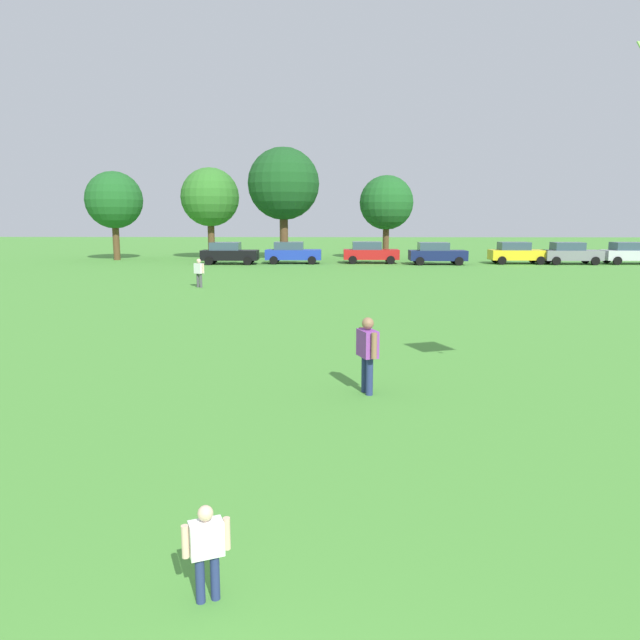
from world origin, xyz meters
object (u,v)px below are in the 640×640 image
Objects in this scene: parked_car_yellow_4 at (517,253)px; parked_car_gray_5 at (570,253)px; child_kite_flyer at (206,545)px; bystander_near_trees at (199,270)px; parked_car_black_0 at (229,253)px; tree_left at (210,197)px; adult_bystander at (368,349)px; parked_car_silver_6 at (631,253)px; tree_far_right at (386,203)px; tree_far_left at (114,200)px; tree_right at (283,184)px; parked_car_blue_1 at (292,253)px; parked_car_red_2 at (370,252)px; parked_car_navy_3 at (437,253)px.

parked_car_gray_5 is (3.99, -0.32, 0.00)m from parked_car_yellow_4.
child_kite_flyer is 26.07m from bystander_near_trees.
tree_left is (-2.57, 6.16, 4.39)m from parked_car_black_0.
parked_car_yellow_4 reaches higher than bystander_near_trees.
parked_car_silver_6 is at bearing -52.60° from adult_bystander.
parked_car_gray_5 is 15.10m from tree_far_right.
bystander_near_trees is at bearing -118.35° from tree_far_right.
tree_far_left is at bearing -177.78° from tree_far_right.
adult_bystander is 20.16m from bystander_near_trees.
bystander_near_trees is at bearing -147.26° from parked_car_gray_5.
tree_left is at bearing 78.26° from child_kite_flyer.
tree_right is (2.68, 20.69, 5.43)m from bystander_near_trees.
parked_car_blue_1 is 17.41m from parked_car_yellow_4.
parked_car_gray_5 is 4.67m from parked_car_silver_6.
child_kite_flyer is at bearing -96.90° from tree_far_right.
parked_car_red_2 is at bearing -86.08° from bystander_near_trees.
parked_car_black_0 is 1.00× the size of parked_car_blue_1.
child_kite_flyer is 44.61m from parked_car_yellow_4.
parked_car_red_2 is 11.35m from parked_car_yellow_4.
bystander_near_trees is 0.19× the size of tree_left.
parked_car_red_2 is 9.72m from tree_right.
parked_car_red_2 is 0.55× the size of tree_left.
bystander_near_trees is 0.34× the size of parked_car_navy_3.
tree_far_left reaches higher than parked_car_red_2.
parked_car_yellow_4 is (15.38, 41.88, 0.29)m from child_kite_flyer.
bystander_near_trees is (-5.71, 25.44, 0.31)m from child_kite_flyer.
parked_car_red_2 is 1.00× the size of parked_car_silver_6.
parked_car_yellow_4 is at bearing -13.00° from tree_right.
bystander_near_trees is at bearing -151.22° from parked_car_silver_6.
parked_car_silver_6 is (30.89, 0.73, 0.00)m from parked_car_black_0.
child_kite_flyer is 7.01m from adult_bystander.
parked_car_black_0 is 11.98m from tree_far_left.
parked_car_navy_3 is at bearing -3.70° from parked_car_blue_1.
bystander_near_trees reaches higher than child_kite_flyer.
tree_far_right reaches higher than parked_car_blue_1.
tree_far_left is (-26.21, 4.48, 4.11)m from parked_car_navy_3.
tree_far_right is (-9.76, 4.55, 3.91)m from parked_car_yellow_4.
bystander_near_trees is at bearing 1.77° from adult_bystander.
bystander_near_trees is at bearing -97.38° from tree_right.
parked_car_black_0 and parked_car_yellow_4 have the same top height.
parked_car_silver_6 is at bearing -117.22° from bystander_near_trees.
adult_bystander is 35.05m from parked_car_navy_3.
parked_car_gray_5 is at bearing -11.08° from tree_left.
tree_right reaches higher than parked_car_navy_3.
parked_car_navy_3 is 14.17m from tree_right.
child_kite_flyer is at bearing 136.65° from bystander_near_trees.
parked_car_blue_1 is 1.00× the size of parked_car_red_2.
parked_car_black_0 is 1.00× the size of parked_car_yellow_4.
parked_car_silver_6 is at bearing -1.39° from parked_car_red_2.
tree_far_left reaches higher than parked_car_gray_5.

